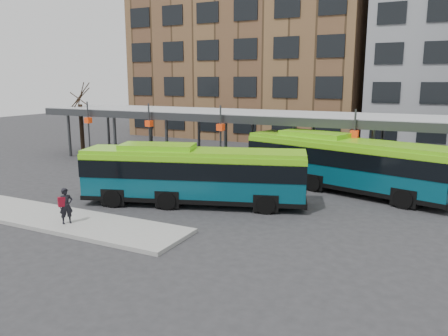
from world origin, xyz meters
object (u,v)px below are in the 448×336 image
(bus_rear, at_px, (342,162))
(pedestrian, at_px, (66,206))
(tree, at_px, (82,127))
(bus_front, at_px, (193,174))

(bus_rear, height_order, pedestrian, bus_rear)
(bus_rear, xyz_separation_m, pedestrian, (-9.69, -12.12, -0.76))
(tree, relative_size, bus_front, 0.47)
(tree, distance_m, pedestrian, 20.84)
(tree, bearing_deg, bus_rear, -8.10)
(bus_rear, bearing_deg, tree, -171.93)
(bus_front, xyz_separation_m, pedestrian, (-3.23, -5.71, -0.66))
(tree, distance_m, bus_front, 19.72)
(bus_rear, relative_size, pedestrian, 7.70)
(bus_front, relative_size, pedestrian, 7.27)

